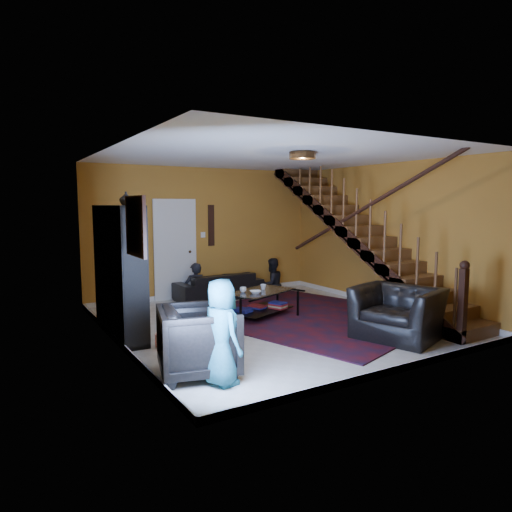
# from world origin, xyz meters

# --- Properties ---
(floor) EXTENTS (5.50, 5.50, 0.00)m
(floor) POSITION_xyz_m (0.00, 0.00, 0.00)
(floor) COLOR beige
(floor) RESTS_ON ground
(room) EXTENTS (5.50, 5.50, 5.50)m
(room) POSITION_xyz_m (-1.33, 1.33, 0.05)
(room) COLOR #A36824
(room) RESTS_ON ground
(staircase) EXTENTS (0.95, 5.02, 3.18)m
(staircase) POSITION_xyz_m (2.12, -0.00, 1.40)
(staircase) COLOR brown
(staircase) RESTS_ON floor
(bookshelf) EXTENTS (0.35, 1.80, 2.00)m
(bookshelf) POSITION_xyz_m (-2.40, 0.60, 0.96)
(bookshelf) COLOR black
(bookshelf) RESTS_ON floor
(door) EXTENTS (0.82, 0.05, 2.05)m
(door) POSITION_xyz_m (-0.70, 2.73, 1.02)
(door) COLOR silver
(door) RESTS_ON floor
(framed_picture) EXTENTS (0.04, 0.74, 0.74)m
(framed_picture) POSITION_xyz_m (-2.57, -0.90, 1.75)
(framed_picture) COLOR maroon
(framed_picture) RESTS_ON room
(wall_hanging) EXTENTS (0.14, 0.03, 0.90)m
(wall_hanging) POSITION_xyz_m (0.15, 2.73, 1.55)
(wall_hanging) COLOR black
(wall_hanging) RESTS_ON room
(ceiling_fixture) EXTENTS (0.40, 0.40, 0.10)m
(ceiling_fixture) POSITION_xyz_m (0.00, -0.80, 2.74)
(ceiling_fixture) COLOR #3F2814
(ceiling_fixture) RESTS_ON room
(rug) EXTENTS (4.34, 4.66, 0.02)m
(rug) POSITION_xyz_m (0.84, -0.03, 0.01)
(rug) COLOR #410B12
(rug) RESTS_ON floor
(sofa) EXTENTS (1.89, 0.77, 0.55)m
(sofa) POSITION_xyz_m (0.11, 2.30, 0.27)
(sofa) COLOR black
(sofa) RESTS_ON floor
(armchair_left) EXTENTS (1.10, 1.08, 0.83)m
(armchair_left) POSITION_xyz_m (-2.05, -1.57, 0.42)
(armchair_left) COLOR black
(armchair_left) RESTS_ON floor
(armchair_right) EXTENTS (1.37, 1.46, 0.77)m
(armchair_right) POSITION_xyz_m (1.13, -1.72, 0.39)
(armchair_right) COLOR black
(armchair_right) RESTS_ON floor
(person_adult_a) EXTENTS (0.48, 0.34, 1.25)m
(person_adult_a) POSITION_xyz_m (-0.41, 2.35, 0.17)
(person_adult_a) COLOR black
(person_adult_a) RESTS_ON sofa
(person_adult_b) EXTENTS (0.64, 0.52, 1.23)m
(person_adult_b) POSITION_xyz_m (1.50, 2.35, 0.16)
(person_adult_b) COLOR black
(person_adult_b) RESTS_ON sofa
(person_child) EXTENTS (0.45, 0.63, 1.20)m
(person_child) POSITION_xyz_m (-1.95, -1.95, 0.60)
(person_child) COLOR #1B5A69
(person_child) RESTS_ON armchair_left
(coffee_table) EXTENTS (1.42, 1.14, 0.47)m
(coffee_table) POSITION_xyz_m (0.03, 0.46, 0.27)
(coffee_table) COLOR black
(coffee_table) RESTS_ON floor
(cup_a) EXTENTS (0.15, 0.15, 0.09)m
(cup_a) POSITION_xyz_m (-0.29, 0.52, 0.52)
(cup_a) COLOR #999999
(cup_a) RESTS_ON coffee_table
(cup_b) EXTENTS (0.14, 0.14, 0.10)m
(cup_b) POSITION_xyz_m (0.15, 0.55, 0.52)
(cup_b) COLOR #999999
(cup_b) RESTS_ON coffee_table
(bowl) EXTENTS (0.25, 0.25, 0.05)m
(bowl) POSITION_xyz_m (-0.16, 0.30, 0.50)
(bowl) COLOR #999999
(bowl) RESTS_ON coffee_table
(vase) EXTENTS (0.18, 0.18, 0.19)m
(vase) POSITION_xyz_m (-2.41, 0.10, 2.10)
(vase) COLOR #999999
(vase) RESTS_ON bookshelf
(popcorn_bucket) EXTENTS (0.17, 0.17, 0.18)m
(popcorn_bucket) POSITION_xyz_m (-2.10, -0.33, 0.11)
(popcorn_bucket) COLOR red
(popcorn_bucket) RESTS_ON rug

